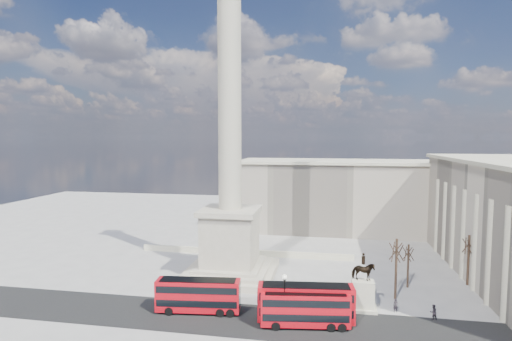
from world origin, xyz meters
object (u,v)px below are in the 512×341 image
object	(u,v)px
red_bus_a	(199,295)
nelsons_column	(230,195)
equestrian_statue	(363,291)
victorian_lamp	(285,296)
pedestrian_standing	(433,312)
pedestrian_walking	(396,305)
red_bus_b	(306,303)
red_bus_c	(306,309)
pedestrian_crossing	(278,297)

from	to	relation	value
red_bus_a	nelsons_column	bearing A→B (deg)	81.20
equestrian_statue	nelsons_column	bearing A→B (deg)	153.82
victorian_lamp	pedestrian_standing	world-z (taller)	victorian_lamp
nelsons_column	equestrian_statue	world-z (taller)	nelsons_column
nelsons_column	pedestrian_walking	distance (m)	28.27
nelsons_column	pedestrian_standing	size ratio (longest dim) A/B	26.51
red_bus_a	pedestrian_standing	distance (m)	28.71
red_bus_a	red_bus_b	size ratio (longest dim) A/B	0.93
nelsons_column	victorian_lamp	size ratio (longest dim) A/B	8.05
equestrian_statue	red_bus_c	bearing A→B (deg)	-139.83
pedestrian_standing	pedestrian_walking	bearing A→B (deg)	-39.85
red_bus_b	red_bus_c	world-z (taller)	red_bus_b
red_bus_a	pedestrian_standing	bearing A→B (deg)	0.09
pedestrian_standing	red_bus_c	bearing A→B (deg)	-4.43
pedestrian_standing	pedestrian_crossing	size ratio (longest dim) A/B	1.23
red_bus_a	red_bus_c	size ratio (longest dim) A/B	1.02
equestrian_statue	pedestrian_walking	bearing A→B (deg)	1.65
nelsons_column	equestrian_statue	distance (m)	24.21
victorian_lamp	pedestrian_standing	distance (m)	18.42
nelsons_column	equestrian_statue	xyz separation A→B (m)	(19.63, -9.65, -10.38)
red_bus_a	red_bus_b	world-z (taller)	red_bus_b
nelsons_column	victorian_lamp	world-z (taller)	nelsons_column
red_bus_b	pedestrian_standing	distance (m)	15.55
equestrian_statue	pedestrian_standing	world-z (taller)	equestrian_statue
victorian_lamp	pedestrian_walking	size ratio (longest dim) A/B	3.65
equestrian_statue	pedestrian_crossing	xyz separation A→B (m)	(-10.89, 0.50, -1.77)
pedestrian_crossing	nelsons_column	bearing A→B (deg)	21.50
red_bus_c	pedestrian_standing	world-z (taller)	red_bus_c
red_bus_a	pedestrian_crossing	xyz separation A→B (m)	(9.43, 4.81, -1.46)
nelsons_column	red_bus_c	bearing A→B (deg)	-50.57
red_bus_a	pedestrian_walking	bearing A→B (deg)	4.29
equestrian_statue	pedestrian_crossing	size ratio (longest dim) A/B	4.86
red_bus_b	pedestrian_crossing	distance (m)	6.78
red_bus_c	pedestrian_walking	xyz separation A→B (m)	(10.99, 5.95, -1.33)
red_bus_b	red_bus_c	xyz separation A→B (m)	(-0.01, -1.10, -0.22)
red_bus_c	pedestrian_crossing	distance (m)	7.61
red_bus_a	red_bus_c	distance (m)	13.50
red_bus_b	pedestrian_crossing	size ratio (longest dim) A/B	7.53
victorian_lamp	equestrian_statue	distance (m)	11.27
nelsons_column	red_bus_a	world-z (taller)	nelsons_column
red_bus_c	red_bus_b	bearing A→B (deg)	82.00
pedestrian_standing	pedestrian_crossing	world-z (taller)	pedestrian_standing
red_bus_c	pedestrian_crossing	world-z (taller)	red_bus_c
victorian_lamp	pedestrian_walking	world-z (taller)	victorian_lamp
red_bus_a	pedestrian_standing	xyz separation A→B (m)	(28.52, 3.04, -1.29)
equestrian_statue	pedestrian_walking	world-z (taller)	equestrian_statue
nelsons_column	pedestrian_crossing	size ratio (longest dim) A/B	32.61
red_bus_a	equestrian_statue	xyz separation A→B (m)	(20.32, 4.31, 0.31)
red_bus_b	equestrian_statue	distance (m)	8.36
pedestrian_walking	red_bus_a	bearing A→B (deg)	178.46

